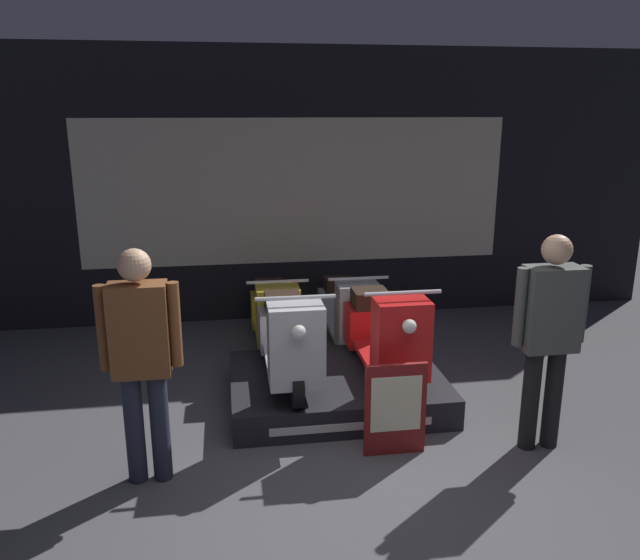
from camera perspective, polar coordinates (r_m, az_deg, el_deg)
name	(u,v)px	position (r m, az deg, el deg)	size (l,w,h in m)	color
ground_plane	(370,512)	(4.27, 4.64, -20.42)	(30.00, 30.00, 0.00)	#4C4C51
shop_wall_back	(296,187)	(7.47, -2.22, 8.47)	(9.12, 0.09, 3.20)	black
display_platform	(336,388)	(5.56, 1.50, -9.81)	(1.83, 1.37, 0.26)	black
scooter_display_left	(289,339)	(5.29, -2.84, -5.41)	(0.60, 1.51, 0.90)	black
scooter_display_right	(384,334)	(5.43, 5.89, -4.91)	(0.60, 1.51, 0.90)	black
scooter_backrow_0	(274,316)	(6.69, -4.21, -3.28)	(0.60, 1.51, 0.90)	black
scooter_backrow_1	(348,312)	(6.79, 2.54, -2.95)	(0.60, 1.51, 0.90)	black
person_left_browsing	(141,352)	(4.30, -16.03, -6.33)	(0.54, 0.21, 1.65)	#232838
person_right_browsing	(549,328)	(4.84, 20.20, -4.11)	(0.56, 0.22, 1.65)	black
price_sign_board	(395,409)	(4.71, 6.90, -11.64)	(0.46, 0.04, 0.72)	maroon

